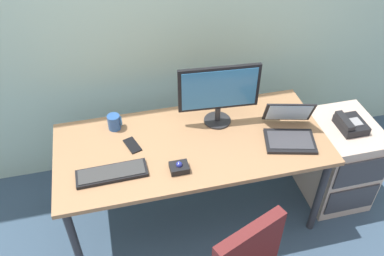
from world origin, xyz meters
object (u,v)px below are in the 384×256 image
at_px(keyboard, 112,173).
at_px(cell_phone, 132,145).
at_px(trackball_mouse, 179,167).
at_px(desk_phone, 350,124).
at_px(laptop, 289,130).
at_px(file_cabinet, 337,160).
at_px(coffee_mug, 115,122).
at_px(monitor_main, 219,92).

distance_m(keyboard, cell_phone, 0.26).
bearing_deg(trackball_mouse, cell_phone, 131.77).
height_order(desk_phone, trackball_mouse, trackball_mouse).
height_order(keyboard, laptop, laptop).
bearing_deg(laptop, file_cabinet, 5.69).
height_order(coffee_mug, cell_phone, coffee_mug).
distance_m(monitor_main, trackball_mouse, 0.56).
xyz_separation_m(file_cabinet, trackball_mouse, (-1.22, -0.17, 0.40)).
relative_size(file_cabinet, coffee_mug, 6.41).
bearing_deg(trackball_mouse, desk_phone, 7.36).
relative_size(laptop, cell_phone, 2.74).
height_order(keyboard, trackball_mouse, trackball_mouse).
relative_size(file_cabinet, desk_phone, 3.30).
relative_size(coffee_mug, cell_phone, 0.72).
bearing_deg(keyboard, file_cabinet, 4.20).
relative_size(desk_phone, coffee_mug, 1.94).
distance_m(monitor_main, coffee_mug, 0.70).
bearing_deg(laptop, coffee_mug, 162.35).
bearing_deg(cell_phone, monitor_main, -8.19).
bearing_deg(file_cabinet, desk_phone, -116.78).
height_order(desk_phone, monitor_main, monitor_main).
bearing_deg(coffee_mug, desk_phone, -11.43).
bearing_deg(desk_phone, coffee_mug, 168.57).
bearing_deg(file_cabinet, coffee_mug, 169.21).
bearing_deg(monitor_main, desk_phone, -14.31).
relative_size(monitor_main, coffee_mug, 5.07).
height_order(file_cabinet, laptop, laptop).
distance_m(file_cabinet, laptop, 0.64).
xyz_separation_m(file_cabinet, cell_phone, (-1.46, 0.10, 0.39)).
xyz_separation_m(coffee_mug, cell_phone, (0.09, -0.20, -0.05)).
bearing_deg(trackball_mouse, file_cabinet, 8.07).
bearing_deg(desk_phone, keyboard, -176.36).
bearing_deg(coffee_mug, trackball_mouse, -54.83).
relative_size(laptop, trackball_mouse, 3.53).
bearing_deg(laptop, keyboard, -176.42).
bearing_deg(cell_phone, laptop, -26.83).
xyz_separation_m(keyboard, laptop, (1.13, 0.07, 0.04)).
bearing_deg(coffee_mug, laptop, -17.65).
xyz_separation_m(desk_phone, monitor_main, (-0.87, 0.22, 0.26)).
bearing_deg(trackball_mouse, monitor_main, 47.69).
bearing_deg(coffee_mug, monitor_main, -7.64).
xyz_separation_m(trackball_mouse, coffee_mug, (-0.33, 0.47, 0.03)).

